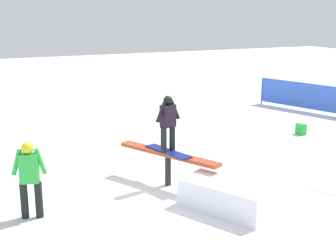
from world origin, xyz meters
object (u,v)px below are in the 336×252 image
(rail_feature, at_px, (168,157))
(main_rider_on_rail, at_px, (168,125))
(backpack_on_snow, at_px, (301,129))
(bystander_green, at_px, (30,176))

(rail_feature, bearing_deg, main_rider_on_rail, 0.00)
(main_rider_on_rail, height_order, backpack_on_snow, main_rider_on_rail)
(rail_feature, bearing_deg, backpack_on_snow, -94.75)
(main_rider_on_rail, distance_m, bystander_green, 3.14)
(bystander_green, xyz_separation_m, backpack_on_snow, (2.75, -8.68, -0.67))
(rail_feature, bearing_deg, bystander_green, 72.13)
(rail_feature, xyz_separation_m, bystander_green, (-0.48, 3.05, 0.18))
(bystander_green, bearing_deg, main_rider_on_rail, -153.20)
(rail_feature, xyz_separation_m, backpack_on_snow, (2.27, -5.63, -0.50))
(rail_feature, distance_m, backpack_on_snow, 6.09)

